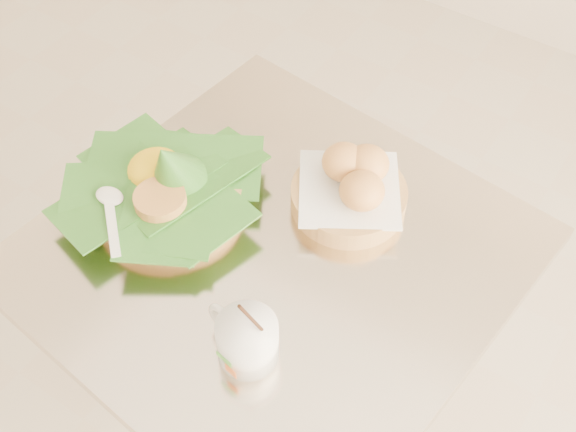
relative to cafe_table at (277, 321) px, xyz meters
The scene contains 5 objects.
floor 0.56m from the cafe_table, behind, with size 3.60×3.60×0.00m, color beige.
cafe_table is the anchor object (origin of this frame).
rice_basket 0.33m from the cafe_table, behind, with size 0.32×0.32×0.16m.
bread_basket 0.31m from the cafe_table, 71.47° to the left, with size 0.23×0.23×0.10m.
coffee_mug 0.32m from the cafe_table, 67.80° to the right, with size 0.12×0.09×0.15m.
Camera 1 is at (0.59, -0.55, 1.69)m, focal length 45.00 mm.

